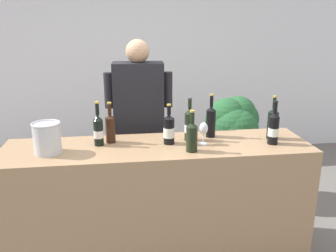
% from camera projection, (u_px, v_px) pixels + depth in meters
% --- Properties ---
extents(wall_back, '(8.00, 0.10, 2.80)m').
position_uv_depth(wall_back, '(138.00, 58.00, 5.06)').
color(wall_back, white).
rests_on(wall_back, ground_plane).
extents(counter, '(2.33, 0.61, 1.02)m').
position_uv_depth(counter, '(159.00, 205.00, 2.85)').
color(counter, '#9E7A56').
rests_on(counter, ground_plane).
extents(wine_bottle_0, '(0.07, 0.07, 0.32)m').
position_uv_depth(wine_bottle_0, '(110.00, 127.00, 2.74)').
color(wine_bottle_0, black).
rests_on(wine_bottle_0, counter).
extents(wine_bottle_1, '(0.08, 0.08, 0.34)m').
position_uv_depth(wine_bottle_1, '(189.00, 125.00, 2.79)').
color(wine_bottle_1, black).
rests_on(wine_bottle_1, counter).
extents(wine_bottle_2, '(0.07, 0.07, 0.34)m').
position_uv_depth(wine_bottle_2, '(98.00, 130.00, 2.68)').
color(wine_bottle_2, black).
rests_on(wine_bottle_2, counter).
extents(wine_bottle_3, '(0.08, 0.08, 0.35)m').
position_uv_depth(wine_bottle_3, '(273.00, 123.00, 2.83)').
color(wine_bottle_3, black).
rests_on(wine_bottle_3, counter).
extents(wine_bottle_4, '(0.08, 0.08, 0.35)m').
position_uv_depth(wine_bottle_4, '(211.00, 121.00, 2.87)').
color(wine_bottle_4, black).
rests_on(wine_bottle_4, counter).
extents(wine_bottle_5, '(0.08, 0.08, 0.34)m').
position_uv_depth(wine_bottle_5, '(274.00, 128.00, 2.71)').
color(wine_bottle_5, black).
rests_on(wine_bottle_5, counter).
extents(wine_bottle_6, '(0.08, 0.08, 0.31)m').
position_uv_depth(wine_bottle_6, '(169.00, 130.00, 2.72)').
color(wine_bottle_6, black).
rests_on(wine_bottle_6, counter).
extents(wine_bottle_7, '(0.08, 0.08, 0.30)m').
position_uv_depth(wine_bottle_7, '(192.00, 136.00, 2.55)').
color(wine_bottle_7, black).
rests_on(wine_bottle_7, counter).
extents(wine_glass, '(0.07, 0.07, 0.17)m').
position_uv_depth(wine_glass, '(204.00, 129.00, 2.70)').
color(wine_glass, silver).
rests_on(wine_glass, counter).
extents(ice_bucket, '(0.20, 0.20, 0.23)m').
position_uv_depth(ice_bucket, '(47.00, 138.00, 2.52)').
color(ice_bucket, silver).
rests_on(ice_bucket, counter).
extents(person_server, '(0.60, 0.27, 1.77)m').
position_uv_depth(person_server, '(140.00, 140.00, 3.30)').
color(person_server, black).
rests_on(person_server, ground_plane).
extents(potted_shrub, '(0.59, 0.59, 1.14)m').
position_uv_depth(potted_shrub, '(233.00, 129.00, 3.84)').
color(potted_shrub, brown).
rests_on(potted_shrub, ground_plane).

